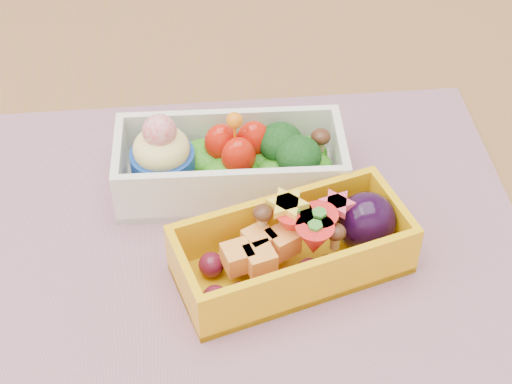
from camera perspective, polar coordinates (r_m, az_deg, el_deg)
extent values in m
cube|color=brown|center=(0.70, -2.90, -2.17)|extent=(1.20, 0.80, 0.04)
cube|color=#A5727E|center=(0.67, -0.57, -2.76)|extent=(0.48, 0.38, 0.00)
cube|color=silver|center=(0.68, -1.85, 2.07)|extent=(0.20, 0.11, 0.05)
ellipsoid|color=#51AD23|center=(0.69, -1.84, 1.61)|extent=(0.19, 0.09, 0.02)
cylinder|color=#143D9A|center=(0.69, -6.64, 1.70)|extent=(0.06, 0.06, 0.03)
sphere|color=red|center=(0.66, -6.93, 4.35)|extent=(0.03, 0.03, 0.03)
ellipsoid|color=red|center=(0.68, -2.49, 3.53)|extent=(0.03, 0.03, 0.04)
ellipsoid|color=red|center=(0.67, -1.26, 2.56)|extent=(0.03, 0.03, 0.04)
ellipsoid|color=red|center=(0.68, -0.19, 3.75)|extent=(0.03, 0.03, 0.04)
sphere|color=orange|center=(0.66, -1.55, 5.16)|extent=(0.01, 0.01, 0.01)
ellipsoid|color=black|center=(0.68, 1.77, 3.57)|extent=(0.04, 0.04, 0.03)
ellipsoid|color=black|center=(0.67, 3.07, 2.60)|extent=(0.04, 0.04, 0.03)
ellipsoid|color=#3F2111|center=(0.68, 4.66, 3.97)|extent=(0.02, 0.02, 0.01)
cube|color=#F1B00C|center=(0.62, 2.61, -4.15)|extent=(0.19, 0.12, 0.05)
ellipsoid|color=#540F24|center=(0.61, -0.41, -5.91)|extent=(0.10, 0.07, 0.02)
cube|color=orange|center=(0.61, 0.22, -4.15)|extent=(0.05, 0.05, 0.02)
cone|color=red|center=(0.61, 2.62, -2.33)|extent=(0.04, 0.04, 0.03)
cone|color=red|center=(0.61, 4.48, -2.56)|extent=(0.04, 0.04, 0.03)
cone|color=red|center=(0.60, 4.18, -3.46)|extent=(0.04, 0.04, 0.03)
cylinder|color=yellow|center=(0.60, 2.25, -0.87)|extent=(0.03, 0.03, 0.01)
cylinder|color=#E53F5B|center=(0.62, 5.80, -0.86)|extent=(0.03, 0.03, 0.01)
ellipsoid|color=#3F2111|center=(0.62, 0.48, -2.61)|extent=(0.02, 0.02, 0.01)
ellipsoid|color=#3F2111|center=(0.61, 5.69, -3.41)|extent=(0.02, 0.02, 0.01)
ellipsoid|color=black|center=(0.63, 7.89, -2.15)|extent=(0.05, 0.05, 0.05)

